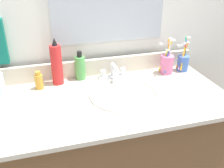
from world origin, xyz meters
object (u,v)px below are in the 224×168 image
at_px(faucet, 113,73).
at_px(cup_blue_plastic, 183,61).
at_px(bottle_toner_green, 80,67).
at_px(bottle_oil_amber, 39,81).
at_px(cup_pink, 167,63).
at_px(bottle_spray_red, 57,64).

bearing_deg(faucet, cup_blue_plastic, -1.68).
bearing_deg(faucet, bottle_toner_green, 167.11).
xyz_separation_m(bottle_toner_green, cup_blue_plastic, (0.57, -0.05, -0.01)).
height_order(faucet, bottle_toner_green, bottle_toner_green).
relative_size(faucet, bottle_oil_amber, 1.75).
distance_m(faucet, cup_pink, 0.30).
height_order(bottle_spray_red, cup_blue_plastic, bottle_spray_red).
xyz_separation_m(faucet, cup_blue_plastic, (0.40, -0.01, 0.03)).
height_order(cup_pink, cup_blue_plastic, cup_pink).
xyz_separation_m(faucet, bottle_spray_red, (-0.29, 0.01, 0.08)).
xyz_separation_m(bottle_oil_amber, cup_pink, (0.68, 0.00, 0.02)).
distance_m(bottle_spray_red, cup_blue_plastic, 0.69).
relative_size(cup_pink, cup_blue_plastic, 1.01).
height_order(bottle_toner_green, bottle_oil_amber, bottle_toner_green).
distance_m(bottle_oil_amber, cup_blue_plastic, 0.79).
relative_size(bottle_oil_amber, cup_blue_plastic, 0.46).
height_order(faucet, cup_pink, cup_pink).
relative_size(bottle_toner_green, bottle_oil_amber, 1.68).
bearing_deg(cup_pink, bottle_spray_red, 176.87).
relative_size(faucet, cup_pink, 0.80).
xyz_separation_m(bottle_toner_green, bottle_spray_red, (-0.12, -0.02, 0.04)).
xyz_separation_m(bottle_spray_red, bottle_oil_amber, (-0.09, -0.03, -0.07)).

